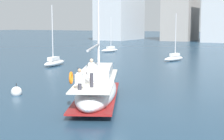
{
  "coord_description": "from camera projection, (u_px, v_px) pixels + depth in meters",
  "views": [
    {
      "loc": [
        9.76,
        -16.87,
        4.91
      ],
      "look_at": [
        -1.13,
        3.32,
        1.8
      ],
      "focal_mm": 54.62,
      "sensor_mm": 36.0,
      "label": 1
    }
  ],
  "objects": [
    {
      "name": "ground_plane",
      "position": [
        102.0,
        108.0,
        19.97
      ],
      "size": [
        400.0,
        400.0,
        0.0
      ],
      "primitive_type": "plane",
      "color": "navy"
    },
    {
      "name": "moored_catamaran",
      "position": [
        174.0,
        58.0,
        45.32
      ],
      "size": [
        2.06,
        4.0,
        6.28
      ],
      "color": "silver",
      "rests_on": "ground"
    },
    {
      "name": "main_sailboat",
      "position": [
        97.0,
        87.0,
        21.6
      ],
      "size": [
        6.25,
        9.71,
        14.05
      ],
      "color": "silver",
      "rests_on": "ground"
    },
    {
      "name": "mooring_buoy",
      "position": [
        17.0,
        92.0,
        23.67
      ],
      "size": [
        0.75,
        0.75,
        0.98
      ],
      "color": "silver",
      "rests_on": "ground"
    },
    {
      "name": "moored_cutter_left",
      "position": [
        54.0,
        62.0,
        40.0
      ],
      "size": [
        1.51,
        4.32,
        7.06
      ],
      "color": "white",
      "rests_on": "ground"
    },
    {
      "name": "moored_sloop_far",
      "position": [
        110.0,
        49.0,
        59.89
      ],
      "size": [
        2.11,
        3.85,
        6.06
      ],
      "color": "silver",
      "rests_on": "ground"
    }
  ]
}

